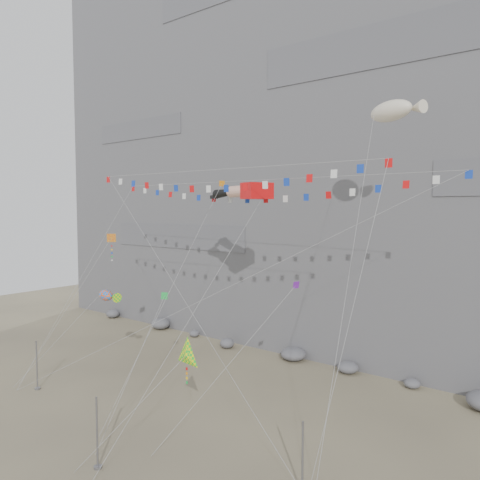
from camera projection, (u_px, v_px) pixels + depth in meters
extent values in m
plane|color=gray|center=(171.00, 419.00, 34.46)|extent=(120.00, 120.00, 0.00)
cube|color=slate|center=(359.00, 132.00, 57.82)|extent=(80.00, 28.00, 50.00)
cylinder|color=slate|center=(37.00, 365.00, 39.92)|extent=(0.12, 0.12, 4.24)
cylinder|color=slate|center=(97.00, 433.00, 27.73)|extent=(0.12, 0.12, 4.38)
cylinder|color=slate|center=(303.00, 458.00, 25.15)|extent=(0.12, 0.12, 4.09)
cube|color=red|center=(257.00, 191.00, 38.04)|extent=(2.30, 2.66, 1.32)
cylinder|color=#F1AF96|center=(238.00, 191.00, 39.33)|extent=(2.43, 1.68, 0.98)
sphere|color=black|center=(231.00, 192.00, 40.29)|extent=(0.89, 0.89, 0.89)
cone|color=black|center=(224.00, 193.00, 41.41)|extent=(2.79, 1.68, 0.91)
cube|color=black|center=(214.00, 197.00, 42.95)|extent=(0.94, 0.66, 0.33)
cylinder|color=#F1AF96|center=(251.00, 192.00, 40.02)|extent=(2.43, 1.68, 0.98)
sphere|color=black|center=(244.00, 192.00, 40.97)|extent=(0.89, 0.89, 0.89)
cone|color=black|center=(236.00, 191.00, 42.09)|extent=(2.80, 1.69, 0.98)
cube|color=black|center=(226.00, 193.00, 43.61)|extent=(0.94, 0.66, 0.33)
cylinder|color=gray|center=(189.00, 311.00, 31.94)|extent=(0.03, 0.03, 23.65)
cylinder|color=gray|center=(137.00, 285.00, 39.86)|extent=(0.03, 0.03, 27.16)
cube|color=slate|center=(17.00, 390.00, 39.71)|extent=(0.16, 0.16, 0.10)
cylinder|color=gray|center=(254.00, 304.00, 30.43)|extent=(0.03, 0.03, 22.93)
cylinder|color=gray|center=(66.00, 311.00, 41.30)|extent=(0.03, 0.03, 15.17)
cube|color=slate|center=(19.00, 384.00, 41.09)|extent=(0.16, 0.16, 0.10)
cylinder|color=gray|center=(61.00, 340.00, 41.40)|extent=(0.03, 0.03, 10.91)
cube|color=slate|center=(13.00, 387.00, 40.40)|extent=(0.16, 0.16, 0.10)
cylinder|color=gray|center=(131.00, 413.00, 27.66)|extent=(0.03, 0.03, 9.38)
cube|color=slate|center=(74.00, 473.00, 27.34)|extent=(0.16, 0.16, 0.10)
cylinder|color=gray|center=(358.00, 275.00, 29.73)|extent=(0.03, 0.03, 25.32)
cylinder|color=gray|center=(169.00, 293.00, 36.67)|extent=(0.03, 0.03, 22.40)
cube|color=slate|center=(99.00, 437.00, 31.65)|extent=(0.16, 0.16, 0.10)
cylinder|color=gray|center=(228.00, 366.00, 30.84)|extent=(0.03, 0.03, 14.44)
cube|color=slate|center=(151.00, 456.00, 29.16)|extent=(0.16, 0.16, 0.10)
cylinder|color=gray|center=(134.00, 366.00, 33.22)|extent=(0.03, 0.03, 12.37)
cube|color=slate|center=(95.00, 455.00, 29.29)|extent=(0.16, 0.16, 0.10)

